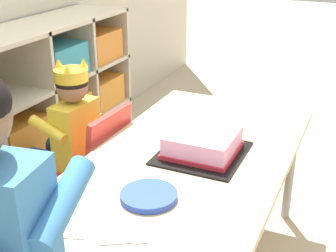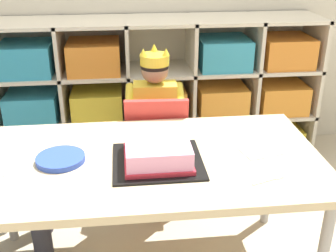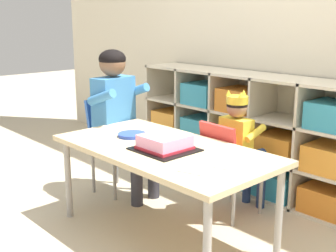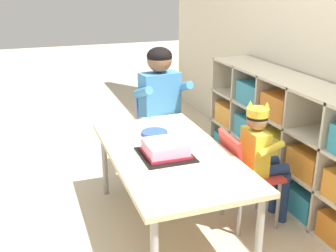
# 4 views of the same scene
# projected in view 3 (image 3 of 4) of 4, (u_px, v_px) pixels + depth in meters

# --- Properties ---
(ground) EXTENTS (16.00, 16.00, 0.00)m
(ground) POSITION_uv_depth(u_px,v_px,m) (164.00, 234.00, 2.68)
(ground) COLOR beige
(storage_cubby_shelf) EXTENTS (2.26, 0.36, 0.88)m
(storage_cubby_shelf) POSITION_uv_depth(u_px,v_px,m) (265.00, 142.00, 3.26)
(storage_cubby_shelf) COLOR beige
(storage_cubby_shelf) RESTS_ON ground
(activity_table) EXTENTS (1.34, 0.70, 0.56)m
(activity_table) POSITION_uv_depth(u_px,v_px,m) (164.00, 154.00, 2.55)
(activity_table) COLOR #D1B789
(activity_table) RESTS_ON ground
(classroom_chair_blue) EXTENTS (0.33, 0.37, 0.64)m
(classroom_chair_blue) POSITION_uv_depth(u_px,v_px,m) (228.00, 161.00, 2.84)
(classroom_chair_blue) COLOR red
(classroom_chair_blue) RESTS_ON ground
(child_with_crown) EXTENTS (0.30, 0.31, 0.84)m
(child_with_crown) POSITION_uv_depth(u_px,v_px,m) (240.00, 137.00, 2.88)
(child_with_crown) COLOR yellow
(child_with_crown) RESTS_ON ground
(classroom_chair_adult_side) EXTENTS (0.35, 0.34, 0.71)m
(classroom_chair_adult_side) POSITION_uv_depth(u_px,v_px,m) (110.00, 134.00, 3.27)
(classroom_chair_adult_side) COLOR blue
(classroom_chair_adult_side) RESTS_ON ground
(adult_helper_seated) EXTENTS (0.45, 0.44, 1.07)m
(adult_helper_seated) POSITION_uv_depth(u_px,v_px,m) (120.00, 106.00, 3.15)
(adult_helper_seated) COLOR #3D7FBC
(adult_helper_seated) RESTS_ON ground
(birthday_cake_on_tray) EXTENTS (0.33, 0.30, 0.09)m
(birthday_cake_on_tray) POSITION_uv_depth(u_px,v_px,m) (165.00, 144.00, 2.47)
(birthday_cake_on_tray) COLOR black
(birthday_cake_on_tray) RESTS_ON activity_table
(paper_plate_stack) EXTENTS (0.18, 0.18, 0.02)m
(paper_plate_stack) POSITION_uv_depth(u_px,v_px,m) (132.00, 135.00, 2.76)
(paper_plate_stack) COLOR blue
(paper_plate_stack) RESTS_ON activity_table
(paper_napkin_square) EXTENTS (0.17, 0.17, 0.00)m
(paper_napkin_square) POSITION_uv_depth(u_px,v_px,m) (225.00, 164.00, 2.24)
(paper_napkin_square) COLOR white
(paper_napkin_square) RESTS_ON activity_table
(fork_at_table_front_edge) EXTENTS (0.12, 0.06, 0.00)m
(fork_at_table_front_edge) POSITION_uv_depth(u_px,v_px,m) (191.00, 173.00, 2.11)
(fork_at_table_front_edge) COLOR white
(fork_at_table_front_edge) RESTS_ON activity_table
(fork_near_cake_tray) EXTENTS (0.08, 0.12, 0.00)m
(fork_near_cake_tray) POSITION_uv_depth(u_px,v_px,m) (107.00, 131.00, 2.89)
(fork_near_cake_tray) COLOR white
(fork_near_cake_tray) RESTS_ON activity_table
(fork_beside_plate_stack) EXTENTS (0.08, 0.14, 0.00)m
(fork_beside_plate_stack) POSITION_uv_depth(u_px,v_px,m) (123.00, 125.00, 3.04)
(fork_beside_plate_stack) COLOR white
(fork_beside_plate_stack) RESTS_ON activity_table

